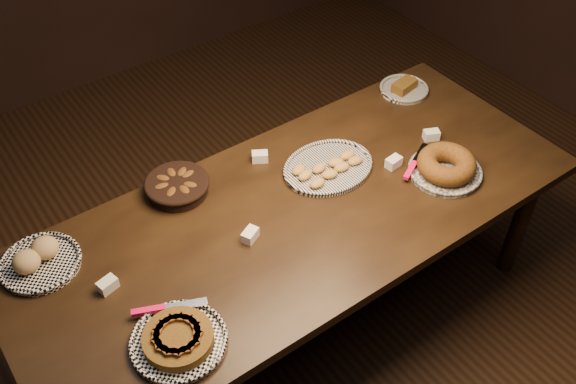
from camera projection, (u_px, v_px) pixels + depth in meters
ground at (296, 317)px, 3.14m from camera, size 5.00×5.00×0.00m
buffet_table at (298, 222)px, 2.68m from camera, size 2.40×1.00×0.75m
apple_tart_plate at (178, 339)px, 2.15m from camera, size 0.33×0.36×0.06m
madeleine_platter at (328, 167)px, 2.79m from camera, size 0.41×0.34×0.05m
bundt_cake_plate at (446, 166)px, 2.76m from camera, size 0.35×0.35×0.10m
croissant_basket at (177, 185)px, 2.67m from camera, size 0.33×0.33×0.07m
bread_roll_plate at (39, 260)px, 2.39m from camera, size 0.30×0.30×0.09m
loaf_plate at (404, 88)px, 3.22m from camera, size 0.25×0.25×0.06m
tent_cards at (297, 190)px, 2.68m from camera, size 1.65×0.44×0.04m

